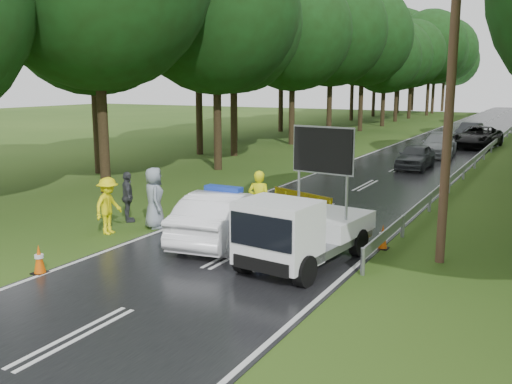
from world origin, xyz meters
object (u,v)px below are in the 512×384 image
Objects in this scene: barrier at (302,200)px; queue_car_second at (439,145)px; police_sedan at (224,217)px; work_truck at (300,231)px; queue_car_fourth at (470,131)px; queue_car_third at (478,137)px; queue_car_first at (416,156)px; civilian at (263,225)px; officer at (259,201)px.

barrier is 0.51× the size of queue_car_second.
work_truck is at bearing 152.66° from police_sedan.
queue_car_fourth is (0.17, 12.30, -0.03)m from queue_car_second.
queue_car_third is (2.16, 26.71, -0.06)m from barrier.
queue_car_first is at bearing 109.48° from barrier.
barrier is (1.18, 3.11, 0.06)m from police_sedan.
queue_car_second is (1.79, 23.52, -0.06)m from police_sedan.
queue_car_second is (0.28, 23.91, -0.09)m from civilian.
queue_car_third is (1.83, 30.21, -0.04)m from civilian.
queue_car_second is (0.61, 20.41, -0.12)m from barrier.
work_truck is 2.32× the size of officer.
queue_car_first is 18.30m from queue_car_fourth.
police_sedan reaches higher than queue_car_first.
queue_car_first is 0.95× the size of queue_car_fourth.
civilian is at bearing 156.98° from police_sedan.
police_sedan is 3.02× the size of civilian.
work_truck is at bearing -84.33° from queue_car_third.
work_truck reaches higher than queue_car_third.
queue_car_second is 1.19× the size of queue_car_fourth.
work_truck reaches higher than police_sedan.
queue_car_second is 6.49m from queue_car_third.
officer is at bearing -94.54° from queue_car_first.
civilian is (1.51, -0.39, 0.03)m from police_sedan.
police_sedan is 30.01m from queue_car_third.
queue_car_first is at bearing 100.57° from work_truck.
barrier is 32.72m from queue_car_fourth.
barrier is at bearing -91.78° from queue_car_first.
police_sedan reaches higher than queue_car_fourth.
civilian is (0.33, -3.50, -0.02)m from barrier.
queue_car_second is at bearing 89.32° from queue_car_first.
police_sedan is at bearing -95.26° from queue_car_first.
barrier is 0.60× the size of queue_car_fourth.
queue_car_third reaches higher than queue_car_second.
officer is 2.29m from civilian.
work_truck is at bearing -92.72° from queue_car_second.
officer reaches higher than civilian.
civilian is at bearing 108.91° from officer.
queue_car_third is at bearing 70.83° from queue_car_second.
work_truck is 1.55m from civilian.
officer reaches higher than police_sedan.
work_truck is at bearing -85.93° from queue_car_first.
queue_car_second is 0.89× the size of queue_car_third.
queue_car_fourth is at bearing 89.40° from queue_car_first.
queue_car_first is (1.69, 17.52, -0.11)m from police_sedan.
queue_car_third is at bearing 106.90° from barrier.
police_sedan is 0.88× the size of queue_car_third.
barrier is 0.45× the size of queue_car_third.
work_truck is 30.81m from queue_car_third.
queue_car_fourth is (1.96, 35.82, -0.10)m from police_sedan.
queue_car_third is 1.34× the size of queue_car_fourth.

